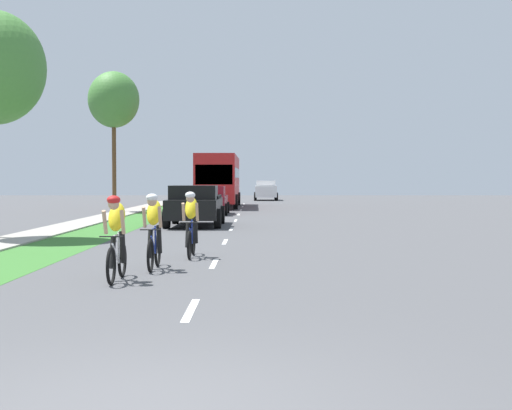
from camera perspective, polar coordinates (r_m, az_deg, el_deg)
The scene contains 12 objects.
ground_plane at distance 25.77m, azimuth -1.93°, elevation -2.11°, with size 120.00×120.00×0.00m, color #4C4C4F.
grass_verge at distance 26.34m, azimuth -12.03°, elevation -2.06°, with size 2.12×70.00×0.01m, color #38722D.
sidewalk_concrete at distance 26.79m, azimuth -15.91°, elevation -2.02°, with size 1.59×70.00×0.10m, color #9E998E.
lane_markings_center at distance 29.75m, azimuth -1.65°, elevation -1.55°, with size 0.12×52.20×0.01m.
cyclist_lead at distance 13.25m, azimuth -10.97°, elevation -2.54°, with size 0.42×1.72×1.58m.
cyclist_trailing at distance 14.87m, azimuth -8.04°, elevation -2.03°, with size 0.42×1.72×1.58m.
cyclist_distant at distance 17.14m, azimuth -5.07°, elevation -1.48°, with size 0.42×1.72×1.58m.
pickup_black at distance 28.68m, azimuth -4.76°, elevation -0.04°, with size 2.22×5.10×1.64m.
sedan_maroon at distance 38.40m, azimuth -3.55°, elevation 0.40°, with size 1.98×4.30×1.52m.
bus_red at distance 48.62m, azimuth -2.84°, elevation 2.16°, with size 2.78×11.60×3.48m.
suv_white at distance 65.00m, azimuth 0.93°, elevation 1.22°, with size 2.15×4.70×1.79m.
street_tree_far at distance 42.26m, azimuth -11.18°, elevation 8.22°, with size 2.94×2.94×8.11m.
Camera 1 is at (0.93, -5.68, 1.86)m, focal length 49.97 mm.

